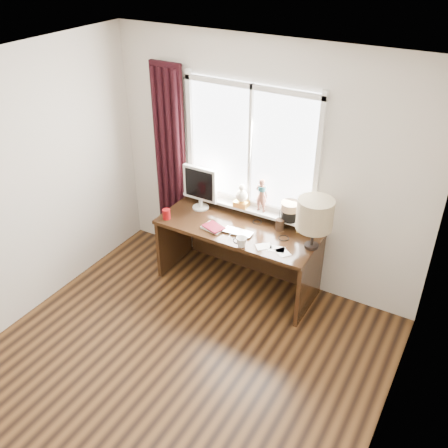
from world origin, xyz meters
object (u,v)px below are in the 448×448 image
Objects in this scene: monitor at (200,186)px; table_lamp at (315,215)px; red_cup at (167,214)px; desk at (242,242)px; laptop at (238,232)px; mug at (242,242)px.

monitor is 1.36m from table_lamp.
monitor reaches higher than red_cup.
monitor reaches higher than desk.
red_cup reaches higher than laptop.
desk is 3.27× the size of table_lamp.
red_cup is (-0.94, 0.07, 0.00)m from mug.
table_lamp reaches higher than desk.
mug is 0.97× the size of red_cup.
monitor is (-0.61, 0.25, 0.27)m from laptop.
mug is (0.14, -0.19, 0.04)m from laptop.
mug is 0.54m from desk.
laptop is 2.78× the size of mug.
mug is 0.90m from monitor.
mug is 0.21× the size of table_lamp.
monitor is (0.19, 0.38, 0.22)m from red_cup.
red_cup is 0.21× the size of table_lamp.
desk is 1.01m from table_lamp.
red_cup is 0.48m from monitor.
table_lamp is (0.74, 0.14, 0.35)m from laptop.
laptop is 0.24m from mug.
laptop is 0.71m from monitor.
mug reaches higher than desk.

